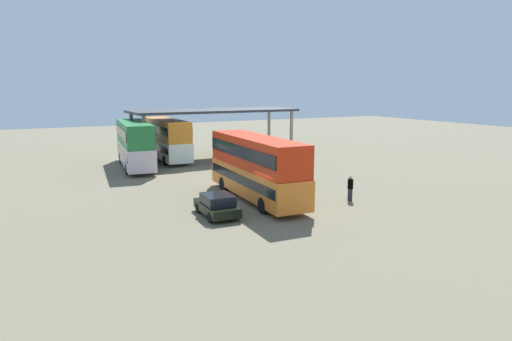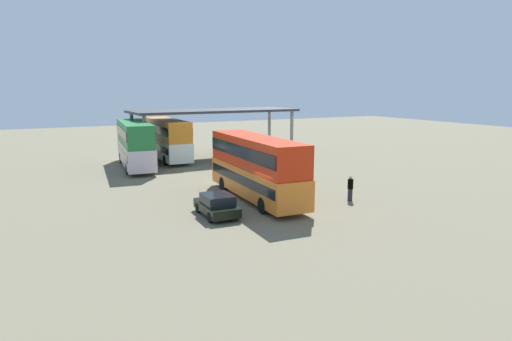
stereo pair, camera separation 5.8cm
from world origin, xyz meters
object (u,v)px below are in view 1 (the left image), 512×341
double_decker_main (256,165)px  parked_hatchback (217,205)px  pedestrian_waiting (350,188)px  double_decker_near_canopy (135,143)px  double_decker_mid_row (167,138)px

double_decker_main → parked_hatchback: bearing=126.3°
parked_hatchback → pedestrian_waiting: (9.40, -0.77, 0.19)m
double_decker_main → parked_hatchback: 5.05m
parked_hatchback → pedestrian_waiting: size_ratio=2.16×
double_decker_near_canopy → double_decker_mid_row: bearing=-46.8°
parked_hatchback → double_decker_mid_row: double_decker_mid_row is taller
double_decker_near_canopy → double_decker_mid_row: size_ratio=1.07×
double_decker_mid_row → parked_hatchback: bearing=172.3°
double_decker_main → double_decker_mid_row: double_decker_main is taller
parked_hatchback → double_decker_mid_row: bearing=-6.5°
double_decker_mid_row → double_decker_near_canopy: bearing=128.2°
double_decker_main → double_decker_near_canopy: 16.92m
double_decker_near_canopy → double_decker_mid_row: double_decker_near_canopy is taller
double_decker_near_canopy → double_decker_main: bearing=-158.3°
double_decker_main → double_decker_near_canopy: size_ratio=1.02×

